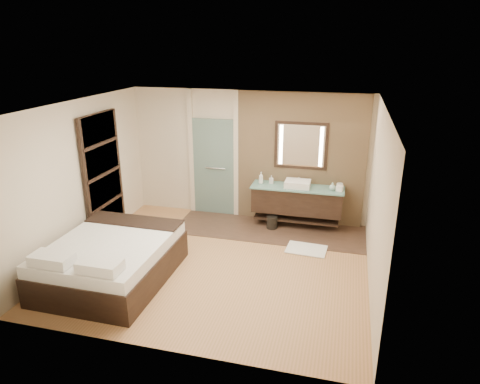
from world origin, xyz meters
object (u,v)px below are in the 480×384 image
(mirror_unit, at_px, (301,146))
(bed, at_px, (112,260))
(vanity, at_px, (297,200))
(waste_bin, at_px, (272,222))

(mirror_unit, xyz_separation_m, bed, (-2.59, -3.05, -1.31))
(vanity, height_order, bed, vanity)
(bed, height_order, waste_bin, bed)
(vanity, relative_size, waste_bin, 6.82)
(waste_bin, bearing_deg, vanity, 28.21)
(vanity, distance_m, mirror_unit, 1.10)
(mirror_unit, height_order, bed, mirror_unit)
(vanity, distance_m, waste_bin, 0.68)
(vanity, height_order, waste_bin, vanity)
(bed, bearing_deg, vanity, 47.81)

